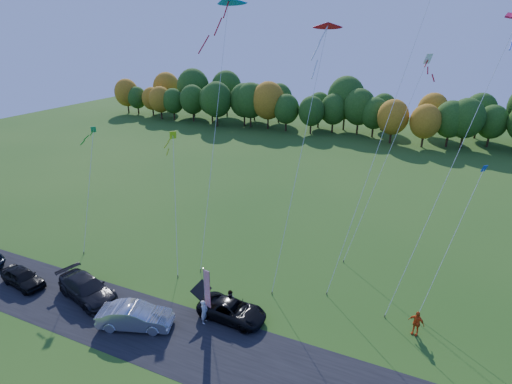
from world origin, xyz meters
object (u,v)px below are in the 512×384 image
at_px(silver_sedan, 135,316).
at_px(person_east, 416,323).
at_px(feather_flag, 207,289).
at_px(black_suv, 232,310).

xyz_separation_m(silver_sedan, person_east, (17.62, 7.03, 0.07)).
height_order(person_east, feather_flag, feather_flag).
bearing_deg(person_east, silver_sedan, -141.79).
height_order(black_suv, silver_sedan, silver_sedan).
distance_m(silver_sedan, feather_flag, 5.22).
height_order(silver_sedan, feather_flag, feather_flag).
relative_size(silver_sedan, person_east, 2.79).
bearing_deg(silver_sedan, feather_flag, -75.86).
relative_size(black_suv, feather_flag, 1.20).
bearing_deg(feather_flag, person_east, 17.78).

